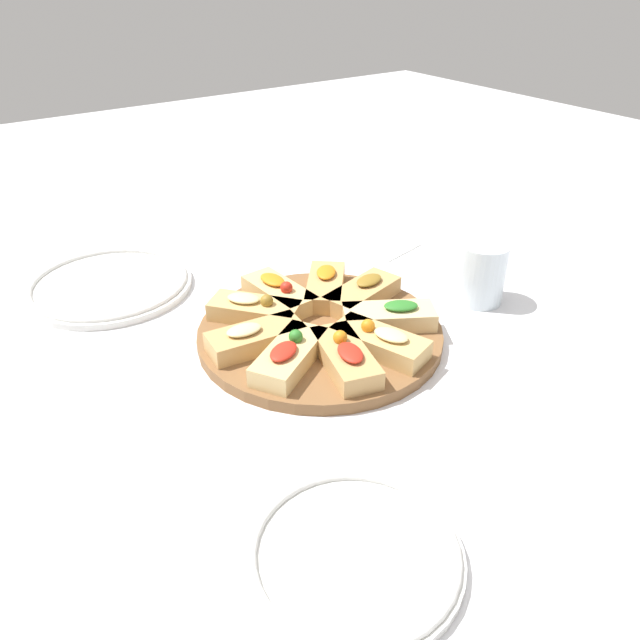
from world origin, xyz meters
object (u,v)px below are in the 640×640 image
at_px(serving_board, 320,333).
at_px(napkin_stack, 378,243).
at_px(plate_left, 354,554).
at_px(plate_right, 109,284).
at_px(water_glass, 482,273).

relative_size(serving_board, napkin_stack, 2.80).
bearing_deg(serving_board, plate_left, 149.59).
xyz_separation_m(serving_board, plate_right, (0.30, 0.19, -0.00)).
xyz_separation_m(plate_left, napkin_stack, (0.50, -0.44, -0.01)).
relative_size(serving_board, plate_right, 1.31).
bearing_deg(napkin_stack, plate_left, 138.48).
distance_m(plate_right, napkin_stack, 0.46).
height_order(plate_right, water_glass, water_glass).
relative_size(plate_left, water_glass, 2.10).
bearing_deg(napkin_stack, plate_right, 76.14).
height_order(serving_board, plate_left, same).
bearing_deg(serving_board, napkin_stack, -53.75).
xyz_separation_m(plate_left, plate_right, (0.61, 0.00, -0.00)).
xyz_separation_m(serving_board, water_glass, (-0.05, -0.25, 0.04)).
height_order(plate_right, napkin_stack, plate_right).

